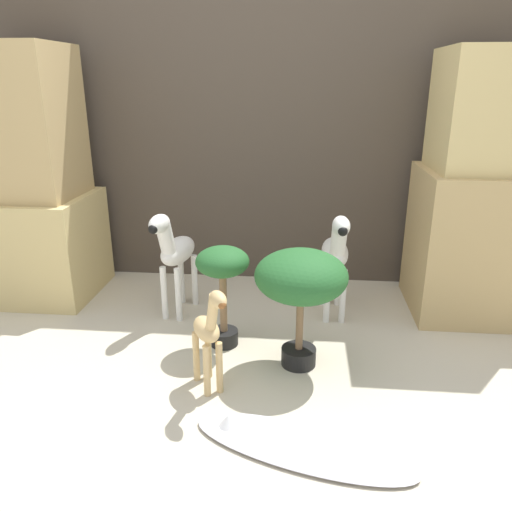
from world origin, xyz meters
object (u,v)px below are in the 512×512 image
zebra_left (174,251)px  potted_palm_back (223,273)px  surfboard (298,445)px  giraffe_figurine (209,332)px  potted_palm_front (301,281)px  zebra_right (336,252)px

zebra_left → potted_palm_back: 0.49m
zebra_left → surfboard: 1.43m
giraffe_figurine → surfboard: (0.42, -0.37, -0.29)m
potted_palm_front → potted_palm_back: bearing=157.7°
giraffe_figurine → potted_palm_back: bearing=90.2°
giraffe_figurine → surfboard: 0.63m
zebra_right → zebra_left: size_ratio=1.00×
zebra_left → zebra_right: bearing=3.7°
zebra_left → potted_palm_back: size_ratio=1.21×
giraffe_figurine → potted_palm_front: size_ratio=0.89×
potted_palm_back → surfboard: potted_palm_back is taller
zebra_left → surfboard: size_ratio=0.72×
giraffe_figurine → zebra_right: bearing=53.7°
potted_palm_back → giraffe_figurine: bearing=-89.8°
zebra_right → potted_palm_front: zebra_right is taller
zebra_right → potted_palm_back: bearing=-146.6°
zebra_left → giraffe_figurine: bearing=-65.6°
potted_palm_front → potted_palm_back: (-0.41, 0.17, -0.04)m
zebra_right → potted_palm_front: size_ratio=1.11×
zebra_left → potted_palm_front: size_ratio=1.11×
potted_palm_back → surfboard: bearing=-62.1°
potted_palm_front → potted_palm_back: 0.45m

